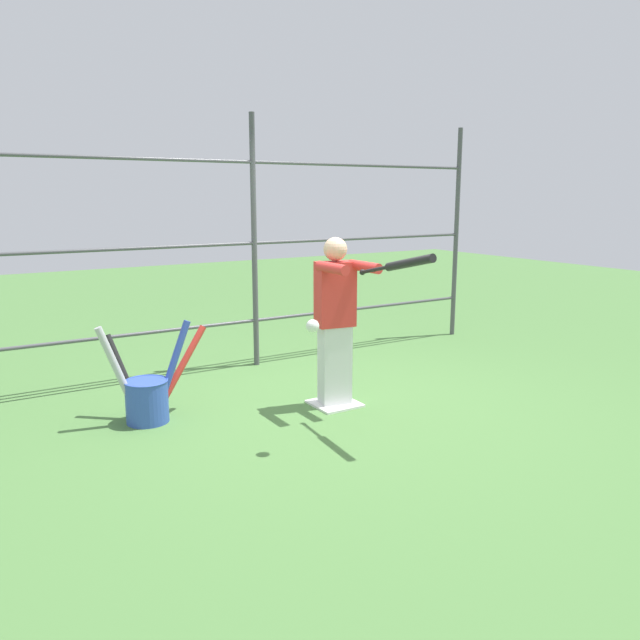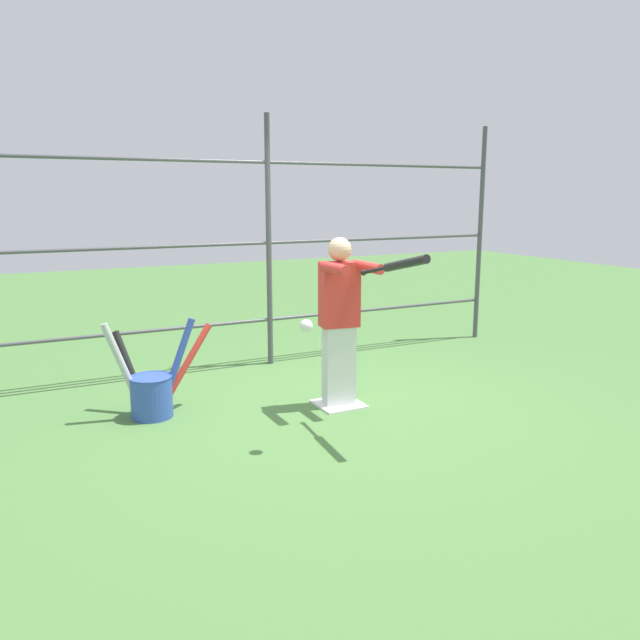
# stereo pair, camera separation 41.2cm
# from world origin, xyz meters

# --- Properties ---
(ground_plane) EXTENTS (24.00, 24.00, 0.00)m
(ground_plane) POSITION_xyz_m (0.00, 0.00, 0.00)
(ground_plane) COLOR #4C7A3D
(home_plate) EXTENTS (0.40, 0.40, 0.02)m
(home_plate) POSITION_xyz_m (0.00, 0.00, 0.01)
(home_plate) COLOR white
(home_plate) RESTS_ON ground
(fence_backstop) EXTENTS (5.96, 0.06, 2.71)m
(fence_backstop) POSITION_xyz_m (0.00, -1.60, 1.35)
(fence_backstop) COLOR #4C4C51
(fence_backstop) RESTS_ON ground
(batter) EXTENTS (0.38, 0.55, 1.51)m
(batter) POSITION_xyz_m (0.00, 0.02, 0.82)
(batter) COLOR silver
(batter) RESTS_ON ground
(baseball_bat_swinging) EXTENTS (0.07, 0.87, 0.24)m
(baseball_bat_swinging) POSITION_xyz_m (0.00, 0.92, 1.36)
(baseball_bat_swinging) COLOR black
(softball_in_flight) EXTENTS (0.10, 0.10, 0.10)m
(softball_in_flight) POSITION_xyz_m (0.69, 0.76, 0.94)
(softball_in_flight) COLOR white
(bat_bucket) EXTENTS (0.97, 0.57, 0.85)m
(bat_bucket) POSITION_xyz_m (1.55, -0.47, 0.23)
(bat_bucket) COLOR #3351B2
(bat_bucket) RESTS_ON ground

